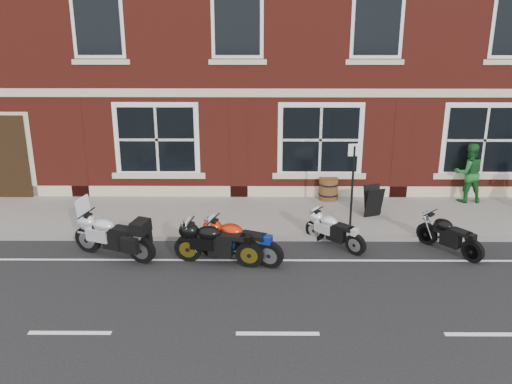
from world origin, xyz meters
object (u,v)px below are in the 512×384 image
at_px(pedestrian_right, 469,173).
at_px(barrel_planter, 328,189).
at_px(moto_sport_silver, 335,229).
at_px(parking_sign, 353,180).
at_px(moto_sport_black, 217,242).
at_px(moto_naked_black, 449,234).
at_px(a_board_sign, 373,201).
at_px(moto_sport_red, 239,240).
at_px(moto_touring_silver, 112,233).

bearing_deg(pedestrian_right, barrel_planter, -4.52).
bearing_deg(pedestrian_right, moto_sport_silver, 32.60).
bearing_deg(parking_sign, barrel_planter, 94.58).
relative_size(moto_sport_silver, barrel_planter, 2.06).
distance_m(moto_sport_black, moto_naked_black, 5.81).
bearing_deg(a_board_sign, parking_sign, -153.63).
height_order(moto_sport_red, a_board_sign, a_board_sign).
bearing_deg(moto_naked_black, barrel_planter, 88.50).
distance_m(moto_sport_black, barrel_planter, 5.30).
bearing_deg(moto_sport_black, moto_sport_silver, -59.48).
bearing_deg(moto_sport_silver, moto_sport_red, 154.14).
xyz_separation_m(pedestrian_right, parking_sign, (-3.87, -2.07, 0.44)).
bearing_deg(moto_touring_silver, moto_sport_black, -75.86).
bearing_deg(moto_sport_red, barrel_planter, -9.79).
distance_m(moto_touring_silver, pedestrian_right, 10.67).
bearing_deg(pedestrian_right, moto_sport_red, 27.70).
bearing_deg(moto_naked_black, moto_sport_silver, 136.08).
bearing_deg(a_board_sign, moto_naked_black, -76.87).
relative_size(a_board_sign, barrel_planter, 1.29).
xyz_separation_m(moto_touring_silver, barrel_planter, (5.76, 3.89, -0.15)).
relative_size(moto_sport_black, pedestrian_right, 1.19).
height_order(moto_sport_red, moto_sport_silver, moto_sport_red).
xyz_separation_m(moto_sport_black, moto_naked_black, (5.77, 0.67, -0.07)).
distance_m(moto_touring_silver, parking_sign, 6.40).
bearing_deg(moto_sport_black, barrel_planter, -24.53).
relative_size(moto_sport_black, barrel_planter, 3.20).
height_order(moto_sport_red, moto_naked_black, moto_sport_red).
bearing_deg(moto_touring_silver, moto_sport_red, -72.45).
relative_size(moto_touring_silver, moto_sport_black, 0.99).
relative_size(moto_touring_silver, a_board_sign, 2.46).
bearing_deg(pedestrian_right, moto_touring_silver, 17.98).
bearing_deg(moto_touring_silver, pedestrian_right, -47.19).
relative_size(moto_touring_silver, barrel_planter, 3.17).
xyz_separation_m(moto_sport_black, moto_sport_silver, (2.94, 0.99, -0.09)).
distance_m(moto_sport_silver, moto_naked_black, 2.85).
bearing_deg(moto_sport_black, parking_sign, -47.83).
bearing_deg(a_board_sign, pedestrian_right, 0.92).
relative_size(moto_naked_black, a_board_sign, 1.81).
distance_m(pedestrian_right, barrel_planter, 4.27).
xyz_separation_m(pedestrian_right, a_board_sign, (-3.10, -1.24, -0.47)).
relative_size(moto_sport_silver, moto_naked_black, 0.88).
bearing_deg(parking_sign, moto_touring_silver, -169.33).
bearing_deg(moto_sport_black, moto_sport_red, -65.84).
distance_m(moto_touring_silver, moto_sport_red, 3.14).
distance_m(moto_naked_black, a_board_sign, 2.66).
height_order(moto_touring_silver, barrel_planter, moto_touring_silver).
relative_size(moto_sport_red, moto_sport_silver, 1.48).
height_order(moto_naked_black, pedestrian_right, pedestrian_right).
bearing_deg(moto_sport_silver, a_board_sign, 8.90).
bearing_deg(moto_sport_red, parking_sign, -34.57).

